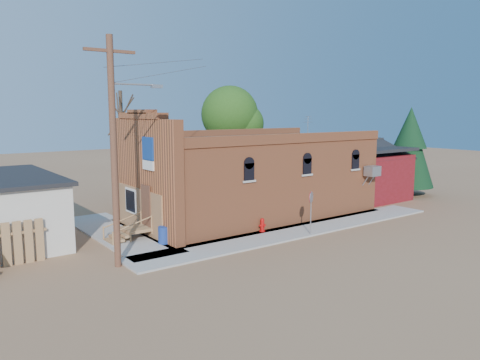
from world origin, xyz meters
TOP-DOWN VIEW (x-y plane):
  - ground at (0.00, 0.00)m, footprint 120.00×120.00m
  - sidewalk_south at (1.50, 0.90)m, footprint 19.00×2.20m
  - sidewalk_west at (-6.30, 6.00)m, footprint 2.60×10.00m
  - brick_bar at (1.64, 5.49)m, footprint 16.40×7.97m
  - red_shed at (11.50, 5.50)m, footprint 5.40×6.40m
  - utility_pole at (-8.14, 1.20)m, footprint 3.12×0.26m
  - tree_bare_near at (-3.00, 13.00)m, footprint 2.80×2.80m
  - tree_leafy at (6.00, 13.50)m, footprint 4.40×4.40m
  - evergreen_tree at (15.50, 4.00)m, footprint 3.60×3.60m
  - fire_hydrant at (-0.27, 1.80)m, footprint 0.40×0.38m
  - stop_sign at (1.38, 0.00)m, footprint 0.53×0.34m
  - trash_barrel at (-5.30, 2.85)m, footprint 0.58×0.58m

SIDE VIEW (x-z plane):
  - ground at x=0.00m, z-range 0.00..0.00m
  - sidewalk_south at x=1.50m, z-range 0.00..0.08m
  - sidewalk_west at x=-6.30m, z-range 0.00..0.08m
  - fire_hydrant at x=-0.27m, z-range 0.08..0.77m
  - trash_barrel at x=-5.30m, z-range 0.08..0.88m
  - stop_sign at x=1.38m, z-range 0.66..2.82m
  - red_shed at x=11.50m, z-range 0.12..4.42m
  - brick_bar at x=1.64m, z-range -0.81..5.49m
  - evergreen_tree at x=15.50m, z-range 0.46..6.96m
  - utility_pole at x=-8.14m, z-range 0.27..9.27m
  - tree_leafy at x=6.00m, z-range 1.86..10.01m
  - tree_bare_near at x=-3.00m, z-range 2.14..9.79m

